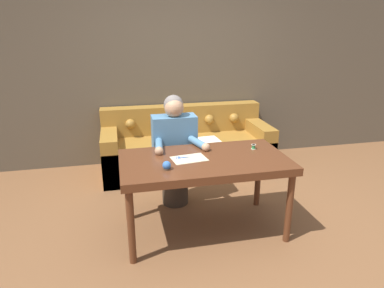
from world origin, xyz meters
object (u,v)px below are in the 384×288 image
(dining_table, at_px, (204,166))
(couch, at_px, (186,147))
(scissors, at_px, (184,158))
(person, at_px, (175,151))
(thread_spool, at_px, (254,147))
(pin_cushion, at_px, (167,166))

(dining_table, distance_m, couch, 1.55)
(couch, relative_size, scissors, 9.05)
(dining_table, xyz_separation_m, person, (-0.17, 0.57, -0.05))
(dining_table, xyz_separation_m, thread_spool, (0.52, 0.13, 0.09))
(scissors, bearing_deg, dining_table, -15.43)
(person, relative_size, scissors, 4.93)
(scissors, relative_size, pin_cushion, 3.37)
(person, relative_size, pin_cushion, 16.63)
(person, xyz_separation_m, thread_spool, (0.69, -0.44, 0.14))
(dining_table, relative_size, pin_cushion, 20.76)
(couch, bearing_deg, thread_spool, -74.72)
(couch, xyz_separation_m, scissors, (-0.32, -1.46, 0.43))
(thread_spool, relative_size, pin_cushion, 0.63)
(thread_spool, bearing_deg, scissors, -172.87)
(person, height_order, pin_cushion, person)
(person, xyz_separation_m, scissors, (-0.00, -0.52, 0.12))
(couch, bearing_deg, dining_table, -95.51)
(couch, xyz_separation_m, person, (-0.31, -0.93, 0.31))
(pin_cushion, bearing_deg, person, 75.52)
(scissors, relative_size, thread_spool, 5.36)
(thread_spool, bearing_deg, person, 147.55)
(person, xyz_separation_m, pin_cushion, (-0.19, -0.75, 0.15))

